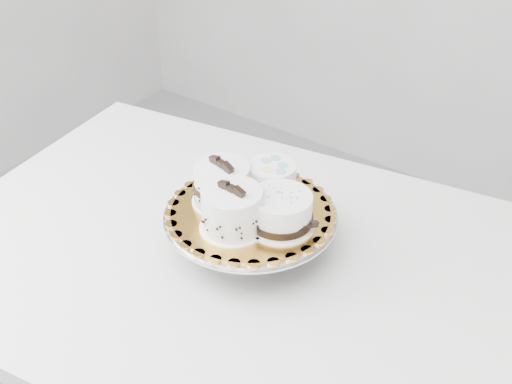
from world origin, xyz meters
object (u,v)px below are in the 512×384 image
Objects in this scene: cake_banded at (222,186)px; cake_ribbon at (281,212)px; cake_dots at (272,180)px; cake_swirl at (232,211)px; table at (247,284)px; cake_stand at (251,224)px; cake_board at (251,211)px.

cake_banded reaches higher than cake_ribbon.
cake_dots is at bearing 61.94° from cake_banded.
cake_banded is (-0.07, 0.05, -0.00)m from cake_swirl.
table is at bearing -142.87° from cake_ribbon.
table is 0.14m from cake_stand.
cake_swirl is at bearing -69.69° from cake_dots.
cake_stand is at bearing -161.45° from cake_ribbon.
cake_swirl reaches higher than table.
table is 0.22m from cake_dots.
cake_swirl is (0.00, -0.06, 0.04)m from cake_board.
cake_swirl is 0.95× the size of cake_banded.
table is 0.21m from cake_banded.
cake_banded is at bearing -174.20° from cake_board.
table is at bearing 0.09° from cake_banded.
cake_dots is at bearing 83.90° from table.
table is 10.82× the size of cake_banded.
cake_board is 0.07m from cake_swirl.
table is 4.18× the size of cake_stand.
cake_board is 0.08m from cake_dots.
cake_dots reaches higher than table.
cake_swirl reaches higher than cake_ribbon.
cake_board reaches higher than table.
table is 11.68× the size of cake_dots.
cake_board is at bearing 86.42° from cake_stand.
cake_swirl is (-0.00, -0.04, 0.20)m from table.
cake_ribbon is at bearing 44.47° from cake_swirl.
cake_banded reaches higher than cake_board.
cake_swirl is at bearing -85.55° from cake_stand.
cake_board is at bearing -161.45° from cake_ribbon.
cake_swirl is 0.82× the size of cake_ribbon.
cake_stand is 2.24× the size of cake_ribbon.
cake_board is (-0.01, 0.02, 0.16)m from table.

